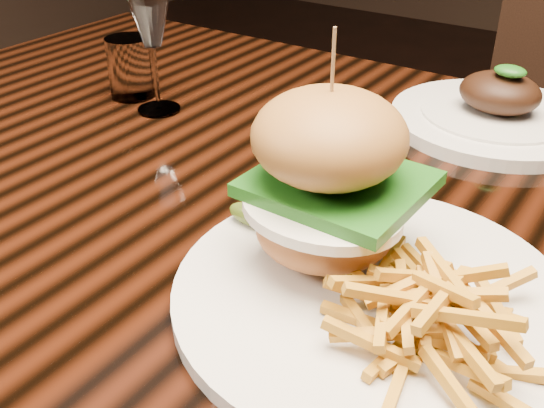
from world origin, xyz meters
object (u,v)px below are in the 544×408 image
Objects in this scene: wine_glass at (151,20)px; burger_plate at (364,240)px; dining_table at (350,258)px; far_dish at (496,115)px.

burger_plate is at bearing -26.06° from wine_glass.
burger_plate is at bearing -60.92° from dining_table.
wine_glass is at bearing 168.53° from dining_table.
far_dish is at bearing 105.81° from burger_plate.
far_dish is (-0.01, 0.43, -0.04)m from burger_plate.
burger_plate is 0.49m from wine_glass.
wine_glass is at bearing 167.92° from burger_plate.
far_dish is at bearing 77.41° from dining_table.
far_dish is (0.06, 0.29, 0.09)m from dining_table.
dining_table is 4.65× the size of burger_plate.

